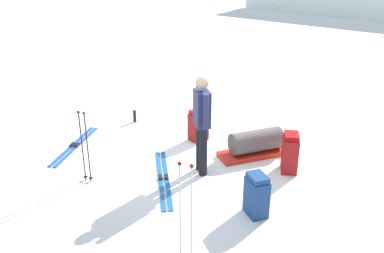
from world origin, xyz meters
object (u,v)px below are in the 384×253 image
backpack_bright (290,153)px  gear_sled (256,144)px  ski_pair_far (75,146)px  ski_poles_planted_far (84,143)px  skier_standing (202,120)px  thermos_bottle (135,116)px  backpack_small_spare (257,195)px  ski_pair_near (164,178)px  backpack_large_dark (198,125)px  ski_poles_planted_near (186,209)px

backpack_bright → gear_sled: 0.77m
ski_pair_far → backpack_bright: backpack_bright is taller
ski_poles_planted_far → gear_sled: ski_poles_planted_far is taller
skier_standing → thermos_bottle: skier_standing is taller
backpack_small_spare → thermos_bottle: bearing=161.6°
ski_pair_near → backpack_small_spare: (1.70, 0.11, 0.30)m
ski_pair_near → gear_sled: (0.71, 1.69, 0.21)m
backpack_large_dark → ski_poles_planted_far: size_ratio=0.50×
ski_pair_far → ski_poles_planted_near: 3.94m
ski_pair_near → backpack_bright: backpack_bright is taller
skier_standing → ski_poles_planted_far: (-1.24, -1.41, -0.27)m
ski_pair_near → backpack_small_spare: 1.73m
backpack_small_spare → ski_poles_planted_near: (-0.13, -1.39, 0.44)m
backpack_large_dark → thermos_bottle: backpack_large_dark is taller
backpack_small_spare → ski_pair_far: bearing=-175.7°
backpack_small_spare → gear_sled: bearing=122.0°
ski_poles_planted_far → skier_standing: bearing=48.8°
gear_sled → backpack_small_spare: bearing=-58.0°
ski_pair_near → gear_sled: gear_sled is taller
ski_poles_planted_far → backpack_large_dark: bearing=80.6°
skier_standing → ski_pair_far: (-2.47, -0.76, -0.94)m
backpack_small_spare → ski_poles_planted_far: ski_poles_planted_far is taller
backpack_large_dark → backpack_small_spare: size_ratio=0.96×
skier_standing → backpack_small_spare: skier_standing is taller
backpack_large_dark → ski_poles_planted_far: bearing=-99.4°
backpack_large_dark → thermos_bottle: 1.63m
thermos_bottle → skier_standing: bearing=-18.0°
gear_sled → ski_pair_far: bearing=-146.8°
ski_pair_near → ski_poles_planted_far: 1.40m
backpack_large_dark → thermos_bottle: bearing=-174.1°
skier_standing → backpack_large_dark: 1.44m
skier_standing → ski_poles_planted_near: (1.23, -1.86, -0.20)m
ski_pair_near → ski_poles_planted_near: 2.15m
ski_poles_planted_far → thermos_bottle: size_ratio=4.71×
backpack_bright → gear_sled: bearing=169.7°
gear_sled → thermos_bottle: bearing=-173.9°
gear_sled → thermos_bottle: (-2.84, -0.31, -0.09)m
ski_pair_far → thermos_bottle: (0.01, 1.56, 0.12)m
skier_standing → gear_sled: (0.38, 1.11, -0.73)m
backpack_bright → ski_pair_far: bearing=-154.3°
ski_poles_planted_near → thermos_bottle: 4.60m
ski_pair_far → backpack_small_spare: bearing=4.3°
backpack_large_dark → gear_sled: size_ratio=0.44×
ski_pair_far → backpack_small_spare: 3.86m
backpack_bright → ski_pair_near: bearing=-133.2°
backpack_large_dark → backpack_bright: (1.97, 0.00, 0.04)m
ski_pair_far → ski_poles_planted_far: size_ratio=1.33×
ski_pair_near → backpack_large_dark: (-0.51, 1.55, 0.29)m
ski_poles_planted_near → ski_poles_planted_far: size_ratio=1.11×
skier_standing → thermos_bottle: size_ratio=6.54×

